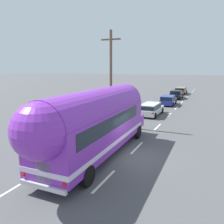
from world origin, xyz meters
The scene contains 8 objects.
ground_plane centered at (0.00, 0.00, 0.00)m, with size 300.00×300.00×0.00m, color #4C4C4F.
lane_markings centered at (-2.41, 13.09, 0.00)m, with size 3.56×80.00×0.01m.
utility_pole centered at (-4.03, 6.12, 4.42)m, with size 1.80×0.24×8.50m.
painted_bus centered at (-1.70, -1.17, 2.30)m, with size 2.74×12.26×4.12m.
car_lead centered at (-1.90, 12.24, 0.79)m, with size 2.01×4.76×1.37m.
car_second centered at (-1.47, 20.02, 0.78)m, with size 1.95×4.31×1.37m.
car_third centered at (-1.53, 27.61, 0.74)m, with size 2.01×4.68×1.37m.
car_fourth centered at (-1.68, 34.57, 0.80)m, with size 2.00×4.85×1.37m.
Camera 1 is at (4.46, -12.21, 5.37)m, focal length 36.07 mm.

